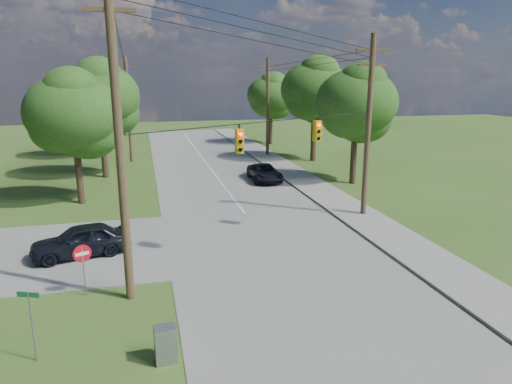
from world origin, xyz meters
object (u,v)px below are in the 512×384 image
object	(u,v)px
car_cross_dark	(81,240)
car_main_north	(265,173)
do_not_enter_sign	(83,259)
pole_north_e	(268,107)
control_cabinet	(166,345)
pole_north_w	(128,109)
pole_sw	(119,135)
pole_ne	(368,125)

from	to	relation	value
car_cross_dark	car_main_north	size ratio (longest dim) A/B	0.94
car_cross_dark	do_not_enter_sign	size ratio (longest dim) A/B	2.12
pole_north_e	control_cabinet	bearing A→B (deg)	-110.04
pole_north_w	control_cabinet	distance (m)	34.34
car_main_north	do_not_enter_sign	bearing A→B (deg)	-122.50
pole_north_w	control_cabinet	world-z (taller)	pole_north_w
pole_sw	car_main_north	bearing A→B (deg)	60.73
pole_sw	car_cross_dark	world-z (taller)	pole_sw
pole_sw	pole_ne	distance (m)	15.51
pole_sw	car_main_north	xyz separation A→B (m)	(10.10, 18.02, -5.54)
car_main_north	pole_ne	bearing A→B (deg)	-70.39
pole_ne	car_main_north	bearing A→B (deg)	108.08
car_main_north	pole_north_e	bearing A→B (deg)	75.17
pole_north_e	pole_north_w	distance (m)	13.90
pole_north_w	do_not_enter_sign	distance (m)	29.25
pole_north_e	control_cabinet	distance (m)	36.48
pole_north_w	control_cabinet	bearing A→B (deg)	-87.47
pole_north_w	control_cabinet	xyz separation A→B (m)	(1.50, -34.00, -4.56)
car_cross_dark	pole_ne	bearing A→B (deg)	87.38
pole_sw	car_cross_dark	xyz separation A→B (m)	(-2.29, 4.85, -5.44)
pole_sw	do_not_enter_sign	world-z (taller)	pole_sw
pole_ne	pole_north_e	bearing A→B (deg)	90.00
pole_north_e	pole_sw	bearing A→B (deg)	-114.52
pole_ne	pole_north_w	xyz separation A→B (m)	(-13.90, 22.00, -0.34)
pole_ne	car_main_north	world-z (taller)	pole_ne
pole_sw	pole_north_e	bearing A→B (deg)	65.48
car_cross_dark	do_not_enter_sign	world-z (taller)	do_not_enter_sign
pole_north_w	car_cross_dark	distance (m)	25.20
pole_ne	pole_north_e	distance (m)	22.00
pole_sw	pole_north_w	world-z (taller)	pole_sw
control_cabinet	pole_north_e	bearing A→B (deg)	64.46
car_main_north	car_cross_dark	bearing A→B (deg)	-131.72
do_not_enter_sign	control_cabinet	bearing A→B (deg)	-83.26
car_main_north	control_cabinet	xyz separation A→B (m)	(-9.00, -22.42, -0.11)
pole_ne	car_main_north	xyz separation A→B (m)	(-3.40, 10.42, -4.78)
pole_ne	pole_north_w	size ratio (longest dim) A/B	1.05
pole_north_w	car_main_north	bearing A→B (deg)	-47.81
car_cross_dark	control_cabinet	world-z (taller)	car_cross_dark
pole_ne	do_not_enter_sign	bearing A→B (deg)	-155.22
pole_sw	car_main_north	world-z (taller)	pole_sw
pole_sw	control_cabinet	world-z (taller)	pole_sw
pole_north_w	pole_sw	bearing A→B (deg)	-89.23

